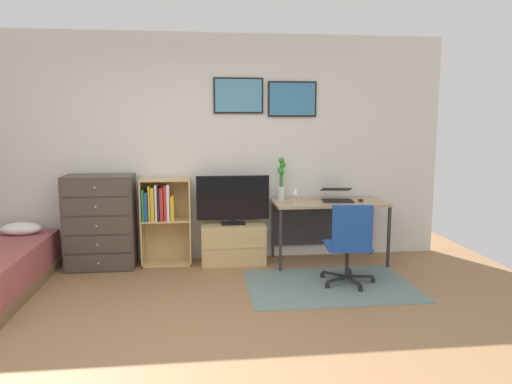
{
  "coord_description": "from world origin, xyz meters",
  "views": [
    {
      "loc": [
        0.1,
        -3.36,
        1.67
      ],
      "look_at": [
        0.66,
        1.5,
        0.95
      ],
      "focal_mm": 33.51,
      "sensor_mm": 36.0,
      "label": 1
    }
  ],
  "objects_px": {
    "wine_glass": "(295,192)",
    "dresser": "(101,222)",
    "tv_stand": "(233,243)",
    "office_chair": "(349,242)",
    "computer_mouse": "(361,200)",
    "desk": "(327,211)",
    "laptop": "(337,195)",
    "television": "(233,200)",
    "bookshelf": "(163,213)",
    "bamboo_vase": "(281,180)"
  },
  "relations": [
    {
      "from": "laptop",
      "to": "wine_glass",
      "type": "xyz_separation_m",
      "value": [
        -0.53,
        -0.13,
        0.07
      ]
    },
    {
      "from": "bookshelf",
      "to": "dresser",
      "type": "bearing_deg",
      "value": -175.03
    },
    {
      "from": "dresser",
      "to": "office_chair",
      "type": "distance_m",
      "value": 2.8
    },
    {
      "from": "tv_stand",
      "to": "wine_glass",
      "type": "xyz_separation_m",
      "value": [
        0.71,
        -0.19,
        0.64
      ]
    },
    {
      "from": "television",
      "to": "wine_glass",
      "type": "bearing_deg",
      "value": -13.47
    },
    {
      "from": "dresser",
      "to": "tv_stand",
      "type": "distance_m",
      "value": 1.55
    },
    {
      "from": "dresser",
      "to": "bamboo_vase",
      "type": "height_order",
      "value": "bamboo_vase"
    },
    {
      "from": "tv_stand",
      "to": "desk",
      "type": "relative_size",
      "value": 0.57
    },
    {
      "from": "desk",
      "to": "office_chair",
      "type": "height_order",
      "value": "office_chair"
    },
    {
      "from": "television",
      "to": "laptop",
      "type": "height_order",
      "value": "television"
    },
    {
      "from": "tv_stand",
      "to": "bamboo_vase",
      "type": "bearing_deg",
      "value": 7.24
    },
    {
      "from": "dresser",
      "to": "desk",
      "type": "xyz_separation_m",
      "value": [
        2.65,
        -0.02,
        0.07
      ]
    },
    {
      "from": "computer_mouse",
      "to": "wine_glass",
      "type": "xyz_separation_m",
      "value": [
        -0.79,
        -0.03,
        0.12
      ]
    },
    {
      "from": "office_chair",
      "to": "laptop",
      "type": "height_order",
      "value": "laptop"
    },
    {
      "from": "bamboo_vase",
      "to": "television",
      "type": "bearing_deg",
      "value": -170.63
    },
    {
      "from": "television",
      "to": "computer_mouse",
      "type": "relative_size",
      "value": 8.21
    },
    {
      "from": "laptop",
      "to": "computer_mouse",
      "type": "height_order",
      "value": "laptop"
    },
    {
      "from": "office_chair",
      "to": "tv_stand",
      "type": "bearing_deg",
      "value": 145.54
    },
    {
      "from": "desk",
      "to": "laptop",
      "type": "xyz_separation_m",
      "value": [
        0.1,
        -0.03,
        0.19
      ]
    },
    {
      "from": "desk",
      "to": "computer_mouse",
      "type": "height_order",
      "value": "computer_mouse"
    },
    {
      "from": "computer_mouse",
      "to": "office_chair",
      "type": "bearing_deg",
      "value": -115.73
    },
    {
      "from": "computer_mouse",
      "to": "wine_glass",
      "type": "bearing_deg",
      "value": -177.89
    },
    {
      "from": "wine_glass",
      "to": "desk",
      "type": "bearing_deg",
      "value": 20.74
    },
    {
      "from": "tv_stand",
      "to": "bamboo_vase",
      "type": "height_order",
      "value": "bamboo_vase"
    },
    {
      "from": "desk",
      "to": "computer_mouse",
      "type": "distance_m",
      "value": 0.41
    },
    {
      "from": "tv_stand",
      "to": "computer_mouse",
      "type": "bearing_deg",
      "value": -6.19
    },
    {
      "from": "television",
      "to": "wine_glass",
      "type": "relative_size",
      "value": 4.75
    },
    {
      "from": "office_chair",
      "to": "computer_mouse",
      "type": "xyz_separation_m",
      "value": [
        0.38,
        0.79,
        0.3
      ]
    },
    {
      "from": "dresser",
      "to": "desk",
      "type": "height_order",
      "value": "dresser"
    },
    {
      "from": "dresser",
      "to": "wine_glass",
      "type": "height_order",
      "value": "dresser"
    },
    {
      "from": "bookshelf",
      "to": "desk",
      "type": "distance_m",
      "value": 1.96
    },
    {
      "from": "dresser",
      "to": "bookshelf",
      "type": "height_order",
      "value": "dresser"
    },
    {
      "from": "dresser",
      "to": "desk",
      "type": "distance_m",
      "value": 2.65
    },
    {
      "from": "bookshelf",
      "to": "tv_stand",
      "type": "height_order",
      "value": "bookshelf"
    },
    {
      "from": "bookshelf",
      "to": "computer_mouse",
      "type": "distance_m",
      "value": 2.34
    },
    {
      "from": "dresser",
      "to": "laptop",
      "type": "height_order",
      "value": "dresser"
    },
    {
      "from": "tv_stand",
      "to": "office_chair",
      "type": "distance_m",
      "value": 1.49
    },
    {
      "from": "laptop",
      "to": "tv_stand",
      "type": "bearing_deg",
      "value": -176.01
    },
    {
      "from": "bookshelf",
      "to": "computer_mouse",
      "type": "xyz_separation_m",
      "value": [
        2.32,
        -0.21,
        0.15
      ]
    },
    {
      "from": "tv_stand",
      "to": "television",
      "type": "height_order",
      "value": "television"
    },
    {
      "from": "computer_mouse",
      "to": "bamboo_vase",
      "type": "distance_m",
      "value": 0.97
    },
    {
      "from": "television",
      "to": "tv_stand",
      "type": "bearing_deg",
      "value": 90.0
    },
    {
      "from": "dresser",
      "to": "desk",
      "type": "relative_size",
      "value": 0.81
    },
    {
      "from": "desk",
      "to": "bamboo_vase",
      "type": "bearing_deg",
      "value": 169.16
    },
    {
      "from": "computer_mouse",
      "to": "bamboo_vase",
      "type": "relative_size",
      "value": 0.2
    },
    {
      "from": "tv_stand",
      "to": "office_chair",
      "type": "bearing_deg",
      "value": -40.29
    },
    {
      "from": "wine_glass",
      "to": "dresser",
      "type": "bearing_deg",
      "value": 175.46
    },
    {
      "from": "television",
      "to": "office_chair",
      "type": "bearing_deg",
      "value": -39.62
    },
    {
      "from": "bookshelf",
      "to": "office_chair",
      "type": "bearing_deg",
      "value": -27.14
    },
    {
      "from": "television",
      "to": "bamboo_vase",
      "type": "height_order",
      "value": "bamboo_vase"
    }
  ]
}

